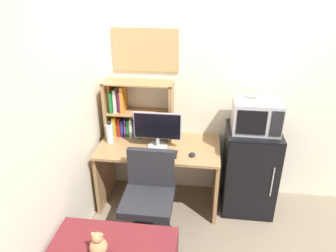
# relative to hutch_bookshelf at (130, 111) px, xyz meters

# --- Properties ---
(wall_back) EXTENTS (6.40, 0.04, 2.60)m
(wall_back) POSITION_rel_hutch_bookshelf_xyz_m (1.66, 0.14, 0.29)
(wall_back) COLOR silver
(wall_back) RESTS_ON ground_plane
(wall_left) EXTENTS (0.04, 4.40, 2.60)m
(wall_left) POSITION_rel_hutch_bookshelf_xyz_m (-0.36, -1.48, 0.29)
(wall_left) COLOR silver
(wall_left) RESTS_ON ground_plane
(desk) EXTENTS (1.27, 0.67, 0.73)m
(desk) POSITION_rel_hutch_bookshelf_xyz_m (0.35, -0.22, -0.50)
(desk) COLOR #997047
(desk) RESTS_ON ground_plane
(hutch_bookshelf) EXTENTS (0.73, 0.26, 0.62)m
(hutch_bookshelf) POSITION_rel_hutch_bookshelf_xyz_m (0.00, 0.00, 0.00)
(hutch_bookshelf) COLOR #997047
(hutch_bookshelf) RESTS_ON desk
(monitor) EXTENTS (0.49, 0.21, 0.39)m
(monitor) POSITION_rel_hutch_bookshelf_xyz_m (0.34, -0.25, -0.07)
(monitor) COLOR #B7B7BC
(monitor) RESTS_ON desk
(keyboard) EXTENTS (0.36, 0.13, 0.02)m
(keyboard) POSITION_rel_hutch_bookshelf_xyz_m (0.37, -0.39, -0.27)
(keyboard) COLOR black
(keyboard) RESTS_ON desk
(computer_mouse) EXTENTS (0.06, 0.08, 0.03)m
(computer_mouse) POSITION_rel_hutch_bookshelf_xyz_m (0.70, -0.38, -0.27)
(computer_mouse) COLOR black
(computer_mouse) RESTS_ON desk
(water_bottle) EXTENTS (0.08, 0.08, 0.23)m
(water_bottle) POSITION_rel_hutch_bookshelf_xyz_m (-0.18, -0.21, -0.17)
(water_bottle) COLOR silver
(water_bottle) RESTS_ON desk
(mini_fridge) EXTENTS (0.53, 0.54, 0.94)m
(mini_fridge) POSITION_rel_hutch_bookshelf_xyz_m (1.31, -0.16, -0.54)
(mini_fridge) COLOR black
(mini_fridge) RESTS_ON ground_plane
(microwave) EXTENTS (0.46, 0.34, 0.32)m
(microwave) POSITION_rel_hutch_bookshelf_xyz_m (1.31, -0.16, 0.08)
(microwave) COLOR #ADADB2
(microwave) RESTS_ON mini_fridge
(desk_fan) EXTENTS (0.15, 0.11, 0.24)m
(desk_fan) POSITION_rel_hutch_bookshelf_xyz_m (1.34, -0.16, 0.38)
(desk_fan) COLOR silver
(desk_fan) RESTS_ON microwave
(desk_chair) EXTENTS (0.53, 0.53, 0.90)m
(desk_chair) POSITION_rel_hutch_bookshelf_xyz_m (0.33, -0.76, -0.62)
(desk_chair) COLOR black
(desk_chair) RESTS_ON ground_plane
(teddy_bear) EXTENTS (0.13, 0.13, 0.20)m
(teddy_bear) POSITION_rel_hutch_bookshelf_xyz_m (0.10, -1.49, -0.41)
(teddy_bear) COLOR #AD7F51
(teddy_bear) RESTS_ON bed
(wall_corkboard) EXTENTS (0.68, 0.02, 0.44)m
(wall_corkboard) POSITION_rel_hutch_bookshelf_xyz_m (0.17, 0.11, 0.64)
(wall_corkboard) COLOR tan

